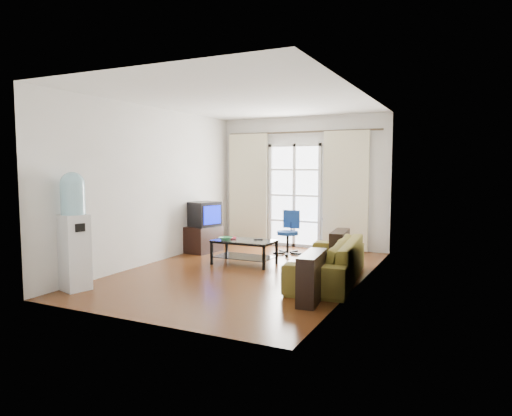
{
  "coord_description": "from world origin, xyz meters",
  "views": [
    {
      "loc": [
        3.25,
        -6.37,
        1.67
      ],
      "look_at": [
        0.01,
        0.35,
        1.0
      ],
      "focal_mm": 32.0,
      "sensor_mm": 36.0,
      "label": 1
    }
  ],
  "objects_px": {
    "tv_stand": "(203,239)",
    "water_cooler": "(74,229)",
    "coffee_table": "(244,249)",
    "crt_tv": "(204,214)",
    "sofa": "(328,260)",
    "task_chair": "(288,241)"
  },
  "relations": [
    {
      "from": "tv_stand",
      "to": "water_cooler",
      "type": "bearing_deg",
      "value": -83.71
    },
    {
      "from": "coffee_table",
      "to": "crt_tv",
      "type": "height_order",
      "value": "crt_tv"
    },
    {
      "from": "sofa",
      "to": "water_cooler",
      "type": "height_order",
      "value": "water_cooler"
    },
    {
      "from": "sofa",
      "to": "task_chair",
      "type": "distance_m",
      "value": 2.13
    },
    {
      "from": "tv_stand",
      "to": "crt_tv",
      "type": "distance_m",
      "value": 0.49
    },
    {
      "from": "coffee_table",
      "to": "water_cooler",
      "type": "relative_size",
      "value": 0.65
    },
    {
      "from": "coffee_table",
      "to": "crt_tv",
      "type": "distance_m",
      "value": 1.51
    },
    {
      "from": "coffee_table",
      "to": "crt_tv",
      "type": "xyz_separation_m",
      "value": [
        -1.25,
        0.69,
        0.48
      ]
    },
    {
      "from": "coffee_table",
      "to": "tv_stand",
      "type": "relative_size",
      "value": 1.5
    },
    {
      "from": "tv_stand",
      "to": "task_chair",
      "type": "height_order",
      "value": "task_chair"
    },
    {
      "from": "coffee_table",
      "to": "tv_stand",
      "type": "xyz_separation_m",
      "value": [
        -1.25,
        0.68,
        -0.02
      ]
    },
    {
      "from": "task_chair",
      "to": "water_cooler",
      "type": "bearing_deg",
      "value": -113.29
    },
    {
      "from": "coffee_table",
      "to": "crt_tv",
      "type": "bearing_deg",
      "value": 151.09
    },
    {
      "from": "task_chair",
      "to": "water_cooler",
      "type": "height_order",
      "value": "water_cooler"
    },
    {
      "from": "coffee_table",
      "to": "task_chair",
      "type": "bearing_deg",
      "value": 74.01
    },
    {
      "from": "tv_stand",
      "to": "task_chair",
      "type": "bearing_deg",
      "value": 25.03
    },
    {
      "from": "task_chair",
      "to": "water_cooler",
      "type": "xyz_separation_m",
      "value": [
        -1.65,
        -3.64,
        0.59
      ]
    },
    {
      "from": "sofa",
      "to": "crt_tv",
      "type": "relative_size",
      "value": 3.36
    },
    {
      "from": "coffee_table",
      "to": "tv_stand",
      "type": "distance_m",
      "value": 1.43
    },
    {
      "from": "coffee_table",
      "to": "sofa",
      "type": "bearing_deg",
      "value": -17.13
    },
    {
      "from": "sofa",
      "to": "water_cooler",
      "type": "bearing_deg",
      "value": -62.58
    },
    {
      "from": "sofa",
      "to": "coffee_table",
      "type": "relative_size",
      "value": 2.08
    }
  ]
}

